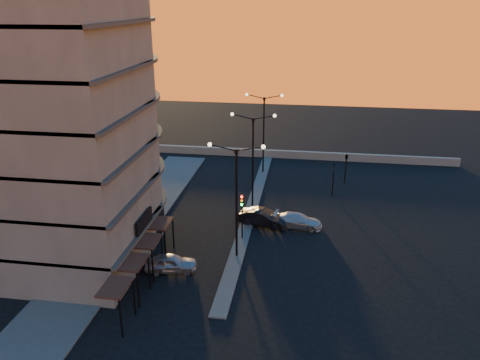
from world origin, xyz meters
name	(u,v)px	position (x,y,z in m)	size (l,w,h in m)	color
ground	(237,257)	(0.00, 0.00, 0.00)	(120.00, 120.00, 0.00)	black
sidewalk_west	(131,225)	(-10.50, 4.00, 0.06)	(5.00, 40.00, 0.12)	#454543
median	(252,206)	(0.00, 10.00, 0.06)	(1.20, 36.00, 0.12)	#454543
parapet	(283,154)	(2.00, 26.00, 0.50)	(44.00, 0.50, 1.00)	slate
building	(54,105)	(-14.00, 0.03, 11.91)	(14.35, 17.08, 25.00)	#625F57
streetlamp_near	(236,193)	(0.00, 0.00, 5.59)	(4.32, 0.32, 9.51)	black
streetlamp_mid	(253,153)	(0.00, 10.00, 5.59)	(4.32, 0.32, 9.51)	black
streetlamp_far	(264,127)	(0.00, 20.00, 5.59)	(4.32, 0.32, 9.51)	black
traffic_light_main	(242,209)	(0.00, 2.87, 2.89)	(0.28, 0.44, 4.25)	black
signal_east_a	(333,179)	(8.00, 14.00, 1.93)	(0.13, 0.16, 3.60)	black
signal_east_b	(347,157)	(9.50, 18.00, 3.10)	(0.42, 1.99, 3.60)	black
car_hatchback	(171,263)	(-4.61, -2.83, 0.67)	(1.58, 3.93, 1.34)	#9C9DA3
car_sedan	(263,218)	(1.50, 5.97, 0.74)	(1.57, 4.51, 1.49)	black
car_wagon	(298,221)	(4.68, 6.10, 0.63)	(1.77, 4.37, 1.27)	#B3B8BB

